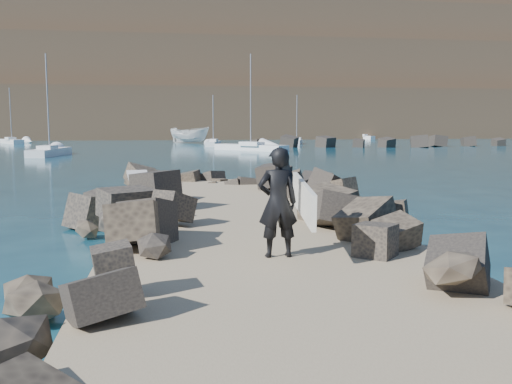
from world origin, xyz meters
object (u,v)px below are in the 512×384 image
surfboard_resting (141,187)px  boat_imported (190,135)px  surfer_with_board (281,202)px  sailboat_b (213,144)px

surfboard_resting → boat_imported: 70.02m
surfer_with_board → sailboat_b: (3.83, 64.23, -1.21)m
surfer_with_board → boat_imported: bearing=89.1°
boat_imported → sailboat_b: bearing=-143.4°
boat_imported → sailboat_b: (2.55, -13.04, -0.87)m
surfboard_resting → boat_imported: size_ratio=0.39×
surfer_with_board → sailboat_b: 64.35m
boat_imported → surfer_with_board: 77.28m
surfboard_resting → boat_imported: bearing=78.0°
boat_imported → surfer_with_board: surfer_with_board is taller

